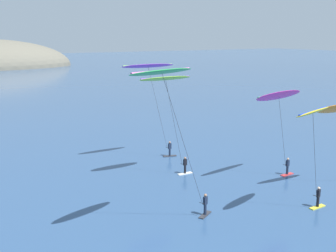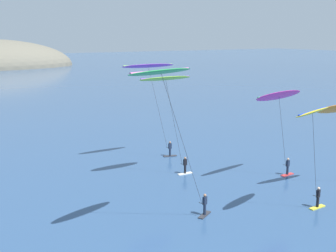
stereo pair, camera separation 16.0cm
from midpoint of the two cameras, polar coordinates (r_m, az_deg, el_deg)
kitesurfer_magenta at (r=39.20m, az=14.99°, el=3.37°), size 6.30×2.22×8.47m
kitesurfer_lime at (r=38.16m, az=0.01°, el=5.46°), size 5.60×1.49×9.70m
kitesurfer_yellow at (r=31.70m, az=19.21°, el=0.61°), size 5.22×2.54×8.25m
kitesurfer_green at (r=26.34m, az=-0.16°, el=5.55°), size 8.03×3.28×11.28m
kitesurfer_purple at (r=44.01m, az=-2.31°, el=7.14°), size 6.39×1.21×10.40m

